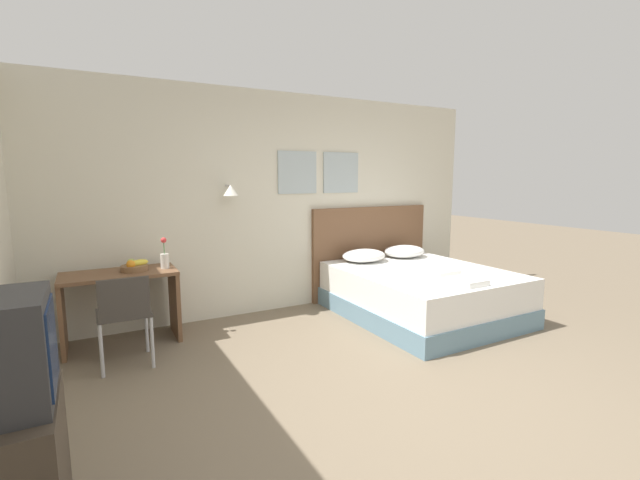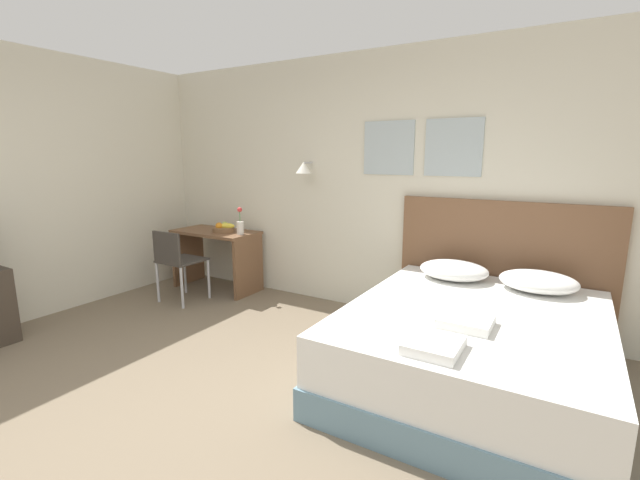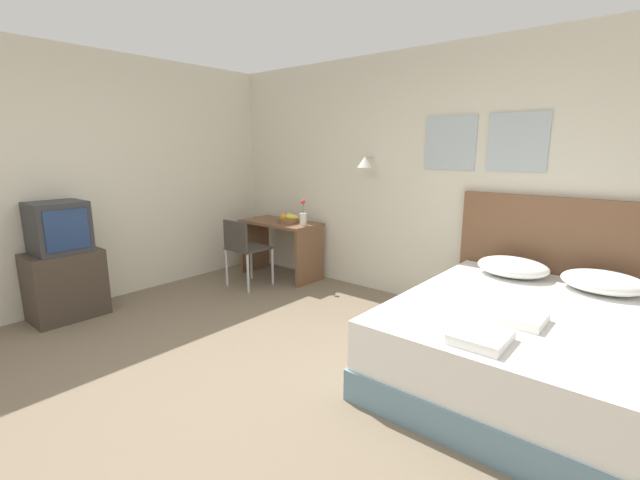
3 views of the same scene
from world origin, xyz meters
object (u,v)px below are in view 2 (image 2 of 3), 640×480
at_px(folded_towel_near_foot, 466,321).
at_px(desk, 216,249).
at_px(fruit_bowl, 224,228).
at_px(pillow_left, 454,270).
at_px(pillow_right, 538,281).
at_px(desk_chair, 176,259).
at_px(bed, 472,349).
at_px(headboard, 500,269).
at_px(flower_vase, 240,225).
at_px(folded_towel_mid_bed, 434,345).

bearing_deg(folded_towel_near_foot, desk, 161.81).
bearing_deg(fruit_bowl, pillow_left, -0.32).
height_order(pillow_right, desk_chair, desk_chair).
bearing_deg(bed, headboard, 90.00).
distance_m(fruit_bowl, flower_vase, 0.29).
bearing_deg(pillow_left, desk_chair, -168.35).
bearing_deg(fruit_bowl, desk_chair, -104.12).
bearing_deg(fruit_bowl, bed, -13.66).
bearing_deg(flower_vase, desk_chair, -126.68).
height_order(desk_chair, fruit_bowl, fruit_bowl).
bearing_deg(bed, flower_vase, 165.46).
relative_size(pillow_right, folded_towel_mid_bed, 1.81).
distance_m(pillow_left, pillow_right, 0.67).
xyz_separation_m(pillow_left, desk, (-2.87, 0.02, -0.14)).
height_order(bed, fruit_bowl, fruit_bowl).
bearing_deg(headboard, desk_chair, -164.19).
xyz_separation_m(headboard, fruit_bowl, (-3.06, -0.30, 0.15)).
height_order(fruit_bowl, flower_vase, flower_vase).
xyz_separation_m(pillow_left, flower_vase, (-2.44, -0.01, 0.19)).
xyz_separation_m(bed, desk, (-3.20, 0.75, 0.22)).
bearing_deg(pillow_right, headboard, 136.50).
xyz_separation_m(pillow_left, folded_towel_near_foot, (0.33, -1.03, -0.05)).
height_order(pillow_right, desk, desk).
height_order(bed, folded_towel_mid_bed, folded_towel_mid_bed).
height_order(pillow_right, folded_towel_near_foot, pillow_right).
xyz_separation_m(folded_towel_mid_bed, fruit_bowl, (-2.98, 1.50, 0.18)).
bearing_deg(folded_towel_near_foot, flower_vase, 159.76).
distance_m(folded_towel_mid_bed, flower_vase, 3.09).
relative_size(bed, headboard, 1.11).
distance_m(bed, folded_towel_near_foot, 0.44).
bearing_deg(pillow_right, flower_vase, -179.85).
distance_m(folded_towel_near_foot, desk, 3.37).
bearing_deg(flower_vase, headboard, 6.66).
xyz_separation_m(bed, headboard, (0.00, 1.04, 0.34)).
distance_m(folded_towel_near_foot, folded_towel_mid_bed, 0.46).
bearing_deg(folded_towel_near_foot, headboard, 90.04).
bearing_deg(flower_vase, pillow_left, 0.19).
height_order(desk_chair, flower_vase, flower_vase).
bearing_deg(pillow_right, fruit_bowl, 179.74).
height_order(pillow_right, fruit_bowl, fruit_bowl).
relative_size(bed, fruit_bowl, 7.36).
relative_size(pillow_right, fruit_bowl, 2.13).
bearing_deg(fruit_bowl, folded_towel_near_foot, -18.90).
height_order(headboard, folded_towel_near_foot, headboard).
relative_size(folded_towel_mid_bed, desk, 0.31).
distance_m(folded_towel_near_foot, fruit_bowl, 3.24).
height_order(desk, fruit_bowl, fruit_bowl).
relative_size(pillow_left, flower_vase, 1.85).
height_order(pillow_left, folded_towel_near_foot, pillow_left).
distance_m(headboard, fruit_bowl, 3.08).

